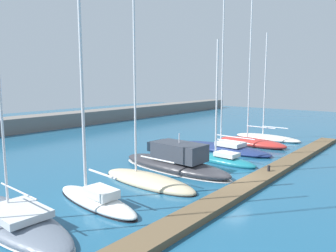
# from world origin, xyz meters

# --- Properties ---
(ground_plane) EXTENTS (120.00, 120.00, 0.00)m
(ground_plane) POSITION_xyz_m (0.00, 0.00, 0.00)
(ground_plane) COLOR #1E567A
(dock_pier) EXTENTS (41.61, 1.59, 0.37)m
(dock_pier) POSITION_xyz_m (0.00, -1.63, 0.19)
(dock_pier) COLOR brown
(dock_pier) RESTS_ON ground_plane
(breakwater_seawall) EXTENTS (108.00, 3.81, 2.08)m
(breakwater_seawall) POSITION_xyz_m (0.00, 33.33, 1.04)
(breakwater_seawall) COLOR slate
(breakwater_seawall) RESTS_ON ground_plane
(sailboat_slate_second) EXTENTS (3.17, 10.43, 15.95)m
(sailboat_slate_second) POSITION_xyz_m (-13.24, 5.15, 0.26)
(sailboat_slate_second) COLOR slate
(sailboat_slate_second) RESTS_ON ground_plane
(sailboat_white_third) EXTENTS (2.41, 7.29, 12.93)m
(sailboat_white_third) POSITION_xyz_m (-8.94, 3.90, 0.43)
(sailboat_white_third) COLOR white
(sailboat_white_third) RESTS_ON ground_plane
(sailboat_sand_fourth) EXTENTS (2.56, 8.20, 17.50)m
(sailboat_sand_fourth) POSITION_xyz_m (-4.19, 4.20, 0.26)
(sailboat_sand_fourth) COLOR beige
(sailboat_sand_fourth) RESTS_ON ground_plane
(motorboat_charcoal_fifth) EXTENTS (3.30, 10.57, 3.24)m
(motorboat_charcoal_fifth) POSITION_xyz_m (-0.22, 4.88, 0.64)
(motorboat_charcoal_fifth) COLOR #2D2D33
(motorboat_charcoal_fifth) RESTS_ON ground_plane
(sailboat_teal_sixth) EXTENTS (2.36, 6.68, 10.84)m
(sailboat_teal_sixth) POSITION_xyz_m (4.22, 3.10, 0.30)
(sailboat_teal_sixth) COLOR #19707F
(sailboat_teal_sixth) RESTS_ON ground_plane
(sailboat_navy_seventh) EXTENTS (3.75, 10.62, 22.10)m
(sailboat_navy_seventh) POSITION_xyz_m (8.69, 5.47, 0.36)
(sailboat_navy_seventh) COLOR navy
(sailboat_navy_seventh) RESTS_ON ground_plane
(sailboat_red_eighth) EXTENTS (3.08, 8.06, 17.42)m
(sailboat_red_eighth) POSITION_xyz_m (12.94, 4.41, 0.41)
(sailboat_red_eighth) COLOR #B72D28
(sailboat_red_eighth) RESTS_ON ground_plane
(sailboat_ivory_ninth) EXTENTS (2.83, 8.13, 12.85)m
(sailboat_ivory_ninth) POSITION_xyz_m (17.54, 4.53, 0.27)
(sailboat_ivory_ninth) COLOR silver
(sailboat_ivory_ninth) RESTS_ON ground_plane
(dock_bollard) EXTENTS (0.20, 0.20, 0.44)m
(dock_bollard) POSITION_xyz_m (2.82, -1.63, 0.59)
(dock_bollard) COLOR black
(dock_bollard) RESTS_ON dock_pier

